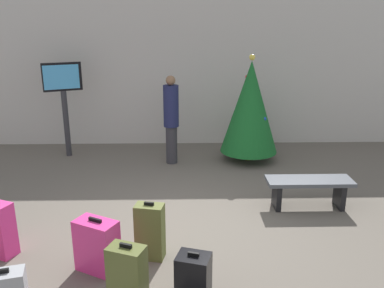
{
  "coord_description": "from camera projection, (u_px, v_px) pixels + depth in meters",
  "views": [
    {
      "loc": [
        0.07,
        -5.15,
        2.89
      ],
      "look_at": [
        0.22,
        1.28,
        0.9
      ],
      "focal_mm": 38.02,
      "sensor_mm": 36.0,
      "label": 1
    }
  ],
  "objects": [
    {
      "name": "traveller_0",
      "position": [
        171.0,
        118.0,
        8.24
      ],
      "size": [
        0.43,
        0.43,
        1.82
      ],
      "color": "#333338",
      "rests_on": "ground_plane"
    },
    {
      "name": "suitcase_1",
      "position": [
        150.0,
        232.0,
        5.04
      ],
      "size": [
        0.38,
        0.28,
        0.76
      ],
      "color": "#59602D",
      "rests_on": "ground_plane"
    },
    {
      "name": "back_wall",
      "position": [
        179.0,
        68.0,
        9.42
      ],
      "size": [
        16.0,
        0.2,
        3.58
      ],
      "primitive_type": "cube",
      "color": "beige",
      "rests_on": "ground_plane"
    },
    {
      "name": "ground_plane",
      "position": [
        178.0,
        231.0,
        5.78
      ],
      "size": [
        16.0,
        16.0,
        0.0
      ],
      "primitive_type": "plane",
      "color": "#665E54"
    },
    {
      "name": "suitcase_3",
      "position": [
        193.0,
        277.0,
        4.34
      ],
      "size": [
        0.42,
        0.37,
        0.55
      ],
      "color": "black",
      "rests_on": "ground_plane"
    },
    {
      "name": "waiting_bench",
      "position": [
        309.0,
        187.0,
        6.41
      ],
      "size": [
        1.34,
        0.44,
        0.48
      ],
      "color": "#4C5159",
      "rests_on": "ground_plane"
    },
    {
      "name": "suitcase_4",
      "position": [
        97.0,
        246.0,
        4.8
      ],
      "size": [
        0.57,
        0.48,
        0.68
      ],
      "color": "#E5388C",
      "rests_on": "ground_plane"
    },
    {
      "name": "flight_info_kiosk",
      "position": [
        63.0,
        93.0,
        8.56
      ],
      "size": [
        0.77,
        0.38,
        2.03
      ],
      "color": "#333338",
      "rests_on": "ground_plane"
    },
    {
      "name": "holiday_tree",
      "position": [
        250.0,
        107.0,
        8.35
      ],
      "size": [
        1.19,
        1.19,
        2.22
      ],
      "color": "#4C3319",
      "rests_on": "ground_plane"
    },
    {
      "name": "suitcase_6",
      "position": [
        128.0,
        278.0,
        4.13
      ],
      "size": [
        0.43,
        0.35,
        0.76
      ],
      "color": "#59602D",
      "rests_on": "ground_plane"
    }
  ]
}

